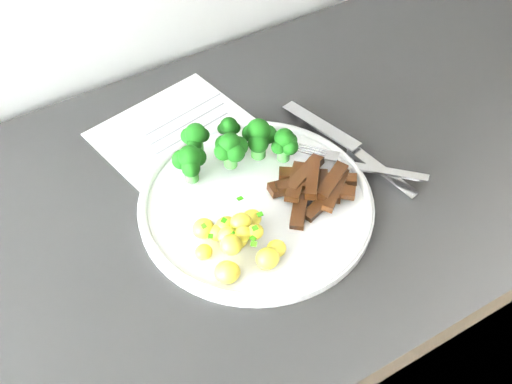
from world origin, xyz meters
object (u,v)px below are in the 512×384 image
recipe_paper (202,155)px  knife (364,159)px  counter (286,335)px  fork (365,166)px  broccoli (232,144)px  beef_strips (314,186)px  plate (256,203)px  potatoes (236,241)px

recipe_paper → knife: 0.23m
counter → fork: size_ratio=16.21×
counter → broccoli: (-0.07, 0.05, 0.51)m
recipe_paper → beef_strips: size_ratio=2.70×
plate → broccoli: size_ratio=1.84×
recipe_paper → fork: (0.17, -0.15, 0.02)m
plate → counter: bearing=17.9°
beef_strips → fork: (0.08, -0.00, -0.00)m
beef_strips → knife: bearing=8.1°
plate → potatoes: (-0.06, -0.05, 0.02)m
fork → knife: (0.01, 0.02, -0.01)m
recipe_paper → counter: bearing=-44.2°
recipe_paper → plate: bearing=-82.5°
recipe_paper → fork: size_ratio=2.25×
recipe_paper → potatoes: 0.18m
broccoli → plate: bearing=-95.9°
potatoes → knife: bearing=10.8°
plate → beef_strips: bearing=-17.0°
counter → beef_strips: 0.48m
counter → plate: 0.48m
plate → broccoli: (0.01, 0.07, 0.04)m
counter → beef_strips: bearing=-97.8°
counter → beef_strips: beef_strips is taller
plate → beef_strips: 0.08m
potatoes → fork: (0.22, 0.03, -0.01)m
potatoes → knife: 0.24m
recipe_paper → plate: (0.02, -0.12, 0.01)m
plate → beef_strips: size_ratio=2.49×
recipe_paper → broccoli: (0.02, -0.05, 0.05)m
counter → potatoes: (-0.14, -0.08, 0.48)m
beef_strips → counter: bearing=82.2°
knife → beef_strips: bearing=-171.9°
knife → potatoes: bearing=-169.2°
potatoes → counter: bearing=29.3°
plate → knife: knife is taller
beef_strips → knife: size_ratio=0.51×
broccoli → recipe_paper: bearing=116.3°
plate → fork: (0.16, -0.03, 0.01)m
potatoes → broccoli: bearing=61.7°
plate → beef_strips: beef_strips is taller
counter → fork: 0.49m
potatoes → knife: potatoes is taller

